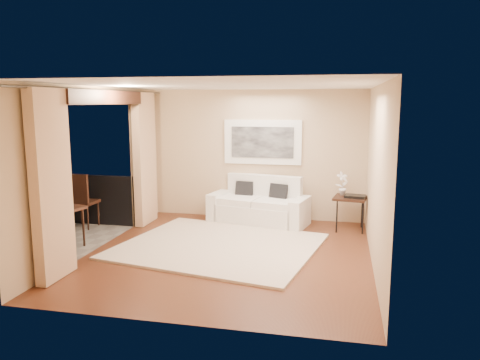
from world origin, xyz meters
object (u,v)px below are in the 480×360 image
(sofa, at_px, (260,206))
(balcony_chair_far, at_px, (80,197))
(bistro_table, at_px, (61,212))
(balcony_chair_near, at_px, (42,208))
(side_table, at_px, (350,200))
(orchid, at_px, (342,184))
(ice_bucket, at_px, (53,200))

(sofa, height_order, balcony_chair_far, balcony_chair_far)
(bistro_table, distance_m, balcony_chair_near, 0.78)
(side_table, xyz_separation_m, balcony_chair_far, (-5.11, -1.01, 0.04))
(side_table, distance_m, balcony_chair_near, 5.67)
(sofa, height_order, side_table, sofa)
(orchid, relative_size, ice_bucket, 2.31)
(side_table, bearing_deg, balcony_chair_near, -160.98)
(sofa, relative_size, orchid, 4.56)
(balcony_chair_near, bearing_deg, side_table, 36.35)
(side_table, relative_size, ice_bucket, 3.41)
(side_table, height_order, orchid, orchid)
(bistro_table, xyz_separation_m, balcony_chair_near, (-0.65, 0.42, -0.06))
(side_table, distance_m, orchid, 0.35)
(ice_bucket, bearing_deg, balcony_chair_far, 100.87)
(side_table, relative_size, balcony_chair_near, 0.68)
(sofa, xyz_separation_m, balcony_chair_near, (-3.57, -2.04, 0.24))
(balcony_chair_far, bearing_deg, sofa, -158.81)
(side_table, distance_m, balcony_chair_far, 5.21)
(orchid, distance_m, balcony_chair_far, 5.09)
(orchid, xyz_separation_m, ice_bucket, (-4.73, -2.31, -0.06))
(bistro_table, bearing_deg, sofa, 40.15)
(orchid, bearing_deg, balcony_chair_far, -167.19)
(balcony_chair_far, xyz_separation_m, balcony_chair_near, (-0.25, -0.84, -0.06))
(sofa, distance_m, side_table, 1.82)
(side_table, distance_m, ice_bucket, 5.36)
(balcony_chair_far, relative_size, ice_bucket, 5.45)
(bistro_table, distance_m, balcony_chair_far, 1.32)
(sofa, distance_m, balcony_chair_near, 4.12)
(side_table, bearing_deg, orchid, 142.90)
(balcony_chair_far, height_order, balcony_chair_near, balcony_chair_far)
(orchid, bearing_deg, ice_bucket, -153.91)
(bistro_table, relative_size, balcony_chair_far, 0.69)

